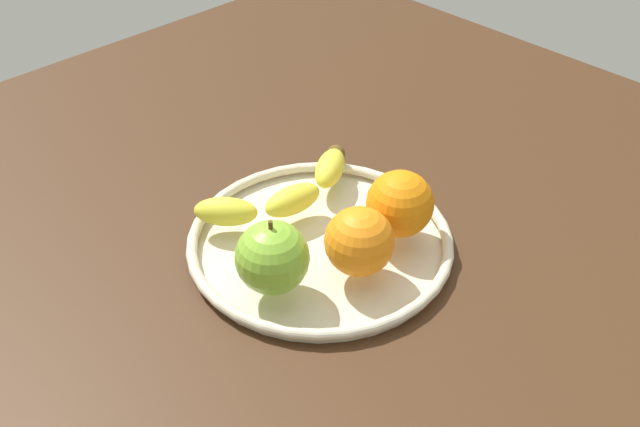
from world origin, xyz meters
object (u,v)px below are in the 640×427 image
fruit_bowl (320,241)px  apple (272,257)px  orange_back_right (400,204)px  orange_front_right (359,241)px  banana (287,191)px

fruit_bowl → apple: 10.17cm
fruit_bowl → apple: (-8.77, -2.35, 4.58)cm
orange_back_right → orange_front_right: bearing=-171.2°
fruit_bowl → apple: apple is taller
fruit_bowl → banana: bearing=78.4°
fruit_bowl → orange_back_right: bearing=-38.6°
orange_front_right → orange_back_right: size_ratio=0.98×
fruit_bowl → apple: bearing=-165.0°
banana → orange_back_right: orange_back_right is taller
banana → apple: size_ratio=2.66×
banana → orange_front_right: size_ratio=3.04×
orange_back_right → apple: bearing=169.1°
orange_front_right → apple: bearing=152.4°
fruit_bowl → orange_back_right: size_ratio=3.97×
apple → orange_back_right: (15.45, -2.99, -0.04)cm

